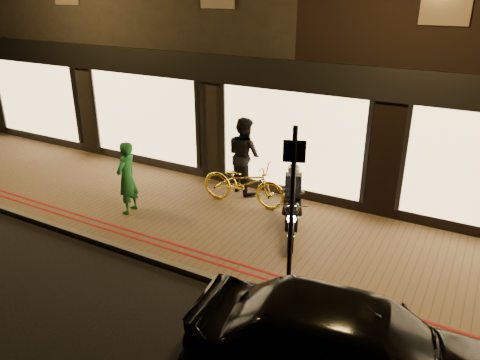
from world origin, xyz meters
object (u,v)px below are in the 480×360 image
object	(u,v)px
motorcycle	(292,209)
person_green	(127,178)
bicycle_gold	(244,183)
parked_car	(355,351)
sign_post	(292,206)

from	to	relation	value
motorcycle	person_green	distance (m)	3.86
bicycle_gold	person_green	world-z (taller)	person_green
bicycle_gold	person_green	bearing A→B (deg)	123.37
person_green	parked_car	xyz separation A→B (m)	(6.11, -2.62, -0.23)
motorcycle	bicycle_gold	distance (m)	1.84
bicycle_gold	parked_car	world-z (taller)	parked_car
sign_post	parked_car	distance (m)	2.40
motorcycle	person_green	size ratio (longest dim) A/B	1.08
sign_post	bicycle_gold	bearing A→B (deg)	130.77
motorcycle	bicycle_gold	xyz separation A→B (m)	(-1.63, 0.85, -0.06)
person_green	parked_car	distance (m)	6.65
parked_car	person_green	bearing A→B (deg)	58.98
bicycle_gold	parked_car	xyz separation A→B (m)	(3.97, -4.29, 0.07)
person_green	sign_post	bearing A→B (deg)	68.15
motorcycle	bicycle_gold	world-z (taller)	motorcycle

